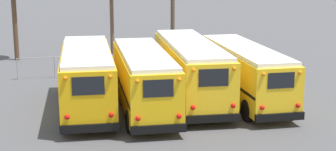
{
  "coord_description": "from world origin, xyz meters",
  "views": [
    {
      "loc": [
        -5.68,
        -26.14,
        7.65
      ],
      "look_at": [
        0.0,
        -0.25,
        1.62
      ],
      "focal_mm": 55.0,
      "sensor_mm": 36.0,
      "label": 1
    }
  ],
  "objects_px": {
    "school_bus_1": "(144,78)",
    "utility_pole": "(173,2)",
    "school_bus_3": "(244,71)",
    "school_bus_2": "(190,69)",
    "school_bus_0": "(87,77)"
  },
  "relations": [
    {
      "from": "school_bus_1",
      "to": "school_bus_2",
      "type": "relative_size",
      "value": 0.9
    },
    {
      "from": "school_bus_0",
      "to": "school_bus_1",
      "type": "bearing_deg",
      "value": -13.43
    },
    {
      "from": "school_bus_0",
      "to": "school_bus_3",
      "type": "xyz_separation_m",
      "value": [
        8.48,
        -0.07,
        -0.09
      ]
    },
    {
      "from": "school_bus_1",
      "to": "school_bus_3",
      "type": "relative_size",
      "value": 0.97
    },
    {
      "from": "school_bus_1",
      "to": "school_bus_2",
      "type": "distance_m",
      "value": 3.16
    },
    {
      "from": "school_bus_3",
      "to": "utility_pole",
      "type": "bearing_deg",
      "value": 99.0
    },
    {
      "from": "school_bus_1",
      "to": "school_bus_2",
      "type": "xyz_separation_m",
      "value": [
        2.83,
        1.41,
        0.09
      ]
    },
    {
      "from": "utility_pole",
      "to": "school_bus_1",
      "type": "bearing_deg",
      "value": -110.09
    },
    {
      "from": "school_bus_2",
      "to": "utility_pole",
      "type": "relative_size",
      "value": 1.18
    },
    {
      "from": "school_bus_3",
      "to": "school_bus_1",
      "type": "bearing_deg",
      "value": -173.94
    },
    {
      "from": "school_bus_0",
      "to": "utility_pole",
      "type": "xyz_separation_m",
      "value": [
        6.84,
        10.29,
        2.89
      ]
    },
    {
      "from": "school_bus_3",
      "to": "school_bus_2",
      "type": "bearing_deg",
      "value": 163.96
    },
    {
      "from": "school_bus_1",
      "to": "school_bus_0",
      "type": "bearing_deg",
      "value": 166.57
    },
    {
      "from": "school_bus_0",
      "to": "school_bus_2",
      "type": "height_order",
      "value": "school_bus_2"
    },
    {
      "from": "school_bus_1",
      "to": "utility_pole",
      "type": "distance_m",
      "value": 12.05
    }
  ]
}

